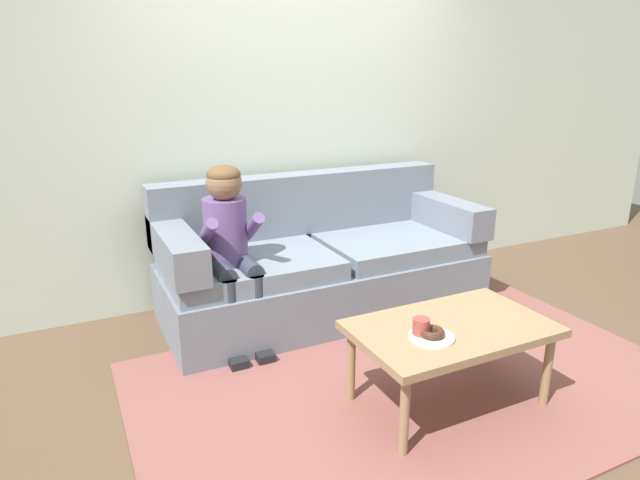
% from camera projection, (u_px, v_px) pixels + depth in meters
% --- Properties ---
extents(ground, '(10.00, 10.00, 0.00)m').
position_uv_depth(ground, '(390.00, 362.00, 3.15)').
color(ground, brown).
extents(wall_back, '(8.00, 0.10, 2.80)m').
position_uv_depth(wall_back, '(291.00, 103.00, 3.93)').
color(wall_back, beige).
rests_on(wall_back, ground).
extents(area_rug, '(2.94, 1.84, 0.01)m').
position_uv_depth(area_rug, '(415.00, 382.00, 2.93)').
color(area_rug, brown).
rests_on(area_rug, ground).
extents(couch, '(2.18, 0.90, 0.93)m').
position_uv_depth(couch, '(321.00, 264.00, 3.76)').
color(couch, slate).
rests_on(couch, ground).
extents(coffee_table, '(0.97, 0.59, 0.44)m').
position_uv_depth(coffee_table, '(451.00, 334.00, 2.64)').
color(coffee_table, '#937551').
rests_on(coffee_table, ground).
extents(person_child, '(0.34, 0.58, 1.10)m').
position_uv_depth(person_child, '(230.00, 239.00, 3.19)').
color(person_child, '#664C84').
rests_on(person_child, ground).
extents(plate, '(0.21, 0.21, 0.01)m').
position_uv_depth(plate, '(431.00, 337.00, 2.49)').
color(plate, white).
rests_on(plate, coffee_table).
extents(donut, '(0.15, 0.15, 0.04)m').
position_uv_depth(donut, '(432.00, 332.00, 2.48)').
color(donut, '#422619').
rests_on(donut, plate).
extents(mug, '(0.08, 0.08, 0.09)m').
position_uv_depth(mug, '(421.00, 328.00, 2.50)').
color(mug, '#993D38').
rests_on(mug, coffee_table).
extents(toy_controller, '(0.23, 0.09, 0.05)m').
position_uv_depth(toy_controller, '(462.00, 329.00, 3.49)').
color(toy_controller, gold).
rests_on(toy_controller, ground).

